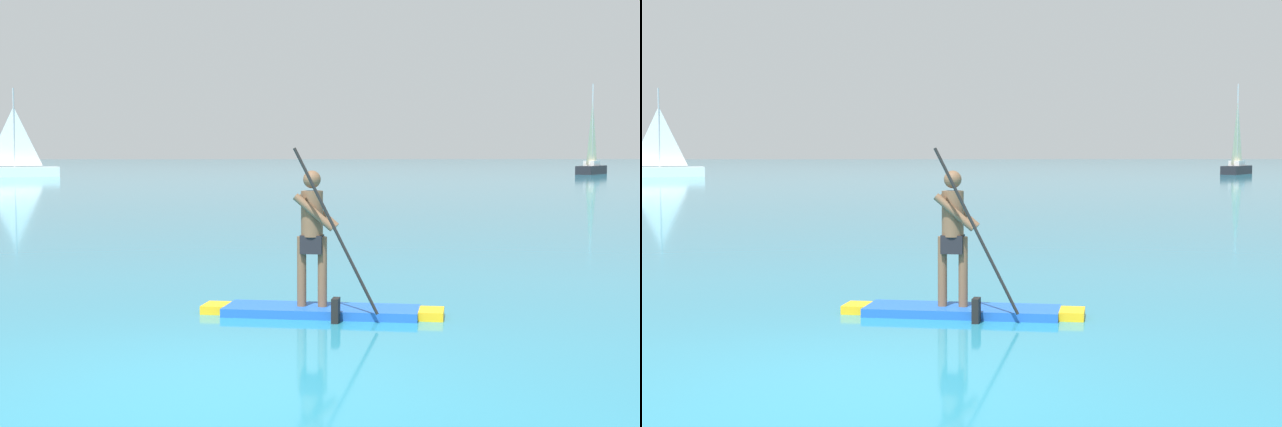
{
  "view_description": "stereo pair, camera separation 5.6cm",
  "coord_description": "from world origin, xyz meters",
  "views": [
    {
      "loc": [
        0.42,
        -7.8,
        1.95
      ],
      "look_at": [
        1.2,
        7.02,
        0.95
      ],
      "focal_mm": 52.1,
      "sensor_mm": 36.0,
      "label": 1
    },
    {
      "loc": [
        0.48,
        -7.8,
        1.95
      ],
      "look_at": [
        1.2,
        7.02,
        0.95
      ],
      "focal_mm": 52.1,
      "sensor_mm": 36.0,
      "label": 2
    }
  ],
  "objects": [
    {
      "name": "ground",
      "position": [
        0.0,
        0.0,
        0.0
      ],
      "size": [
        440.0,
        440.0,
        0.0
      ],
      "primitive_type": "plane",
      "color": "teal"
    },
    {
      "name": "paddleboarder_mid_center",
      "position": [
        0.99,
        3.1,
        0.36
      ],
      "size": [
        2.91,
        1.21,
        2.03
      ],
      "rotation": [
        0.0,
        0.0,
        -0.21
      ],
      "color": "blue",
      "rests_on": "ground"
    },
    {
      "name": "sailboat_left_horizon",
      "position": [
        -18.92,
        63.23,
        0.69
      ],
      "size": [
        6.62,
        3.8,
        6.68
      ],
      "rotation": [
        0.0,
        0.0,
        3.48
      ],
      "color": "white",
      "rests_on": "ground"
    },
    {
      "name": "sailboat_right_horizon",
      "position": [
        27.57,
        69.69,
        0.98
      ],
      "size": [
        4.12,
        5.32,
        7.62
      ],
      "rotation": [
        0.0,
        0.0,
        4.13
      ],
      "color": "black",
      "rests_on": "ground"
    }
  ]
}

